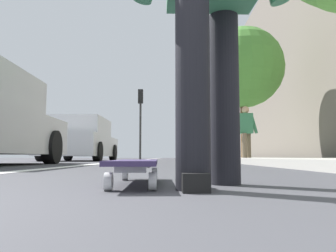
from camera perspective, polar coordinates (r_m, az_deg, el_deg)
name	(u,v)px	position (r m, az deg, el deg)	size (l,w,h in m)	color
ground_plane	(163,161)	(10.40, -0.84, -5.97)	(80.00, 80.00, 0.00)	#38383D
lane_stripe_white	(149,159)	(20.45, -3.28, -5.61)	(52.00, 0.16, 0.01)	silver
sidewalk_curb	(225,158)	(18.63, 9.59, -5.42)	(52.00, 3.20, 0.11)	#9E9B93
building_facade	(255,91)	(23.50, 14.41, 5.71)	(40.00, 1.20, 9.07)	#686055
skateboard	(136,165)	(1.62, -5.43, -6.50)	(0.85, 0.23, 0.11)	white
parked_car_mid	(81,141)	(12.11, -14.42, -2.42)	(4.33, 1.97, 1.46)	silver
traffic_light	(141,111)	(19.45, -4.66, 2.60)	(0.33, 0.28, 4.01)	#2D2D2D
street_tree_mid	(243,68)	(12.23, 12.53, 9.56)	(2.81, 2.81, 4.65)	brown
pedestrian_distant	(246,130)	(10.70, 13.02, -0.59)	(0.48, 0.74, 1.70)	brown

